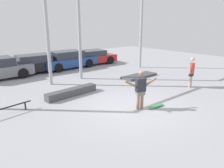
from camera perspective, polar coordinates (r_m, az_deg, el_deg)
ground_plane at (r=9.77m, az=5.50°, el=-6.31°), size 36.00×36.00×0.00m
skateboarder at (r=9.42m, az=7.47°, el=-1.13°), size 1.45×0.60×1.71m
skateboard at (r=9.99m, az=11.44°, el=-5.66°), size 0.83×0.26×0.08m
grind_box at (r=11.46m, az=-10.45°, el=-2.11°), size 2.91×0.69×0.37m
manual_pad at (r=15.22m, az=7.13°, el=2.11°), size 2.80×1.08×0.15m
canopy_support_right at (r=16.07m, az=0.47°, el=16.86°), size 5.96×0.20×6.47m
parked_car_black at (r=17.31m, az=-19.30°, el=4.99°), size 4.39×2.02×1.35m
parked_car_blue at (r=18.24m, az=-11.38°, el=6.21°), size 4.61×2.02×1.43m
parked_car_red at (r=19.76m, az=-5.05°, el=7.00°), size 4.14×2.25×1.26m
bystander at (r=13.33m, az=20.07°, el=3.32°), size 0.69×0.23×1.76m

